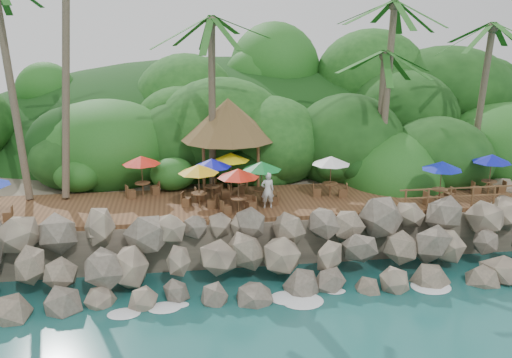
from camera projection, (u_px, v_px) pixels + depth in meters
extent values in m
plane|color=#19514F|center=(277.00, 302.00, 21.92)|extent=(140.00, 140.00, 0.00)
cube|color=gray|center=(235.00, 173.00, 36.89)|extent=(32.00, 25.20, 2.10)
ellipsoid|color=#143811|center=(225.00, 161.00, 44.32)|extent=(44.80, 28.00, 15.40)
cube|color=brown|center=(256.00, 203.00, 27.04)|extent=(26.00, 5.00, 0.20)
ellipsoid|color=white|center=(42.00, 314.00, 20.98)|extent=(1.20, 0.80, 0.06)
ellipsoid|color=white|center=(123.00, 308.00, 21.38)|extent=(1.20, 0.80, 0.06)
ellipsoid|color=white|center=(201.00, 303.00, 21.79)|extent=(1.20, 0.80, 0.06)
ellipsoid|color=white|center=(276.00, 298.00, 22.20)|extent=(1.20, 0.80, 0.06)
ellipsoid|color=white|center=(348.00, 293.00, 22.61)|extent=(1.20, 0.80, 0.06)
ellipsoid|color=white|center=(418.00, 288.00, 23.01)|extent=(1.20, 0.80, 0.06)
ellipsoid|color=white|center=(485.00, 283.00, 23.42)|extent=(1.20, 0.80, 0.06)
cylinder|color=brown|center=(12.00, 90.00, 26.16)|extent=(1.26, 1.45, 10.57)
cylinder|color=brown|center=(66.00, 76.00, 26.64)|extent=(1.14, 2.46, 11.68)
cylinder|color=brown|center=(212.00, 105.00, 28.18)|extent=(0.48, 1.03, 8.64)
ellipsoid|color=#23601E|center=(210.00, 17.00, 27.01)|extent=(6.00, 6.00, 2.40)
cylinder|color=brown|center=(381.00, 117.00, 30.00)|extent=(0.56, 0.79, 6.93)
ellipsoid|color=#23601E|center=(385.00, 52.00, 29.06)|extent=(6.00, 6.00, 2.40)
cylinder|color=brown|center=(387.00, 94.00, 29.44)|extent=(1.02, 1.26, 9.44)
ellipsoid|color=#23601E|center=(393.00, 1.00, 28.16)|extent=(6.00, 6.00, 2.40)
cylinder|color=brown|center=(481.00, 102.00, 30.69)|extent=(0.49, 1.19, 8.33)
ellipsoid|color=#23601E|center=(490.00, 24.00, 29.56)|extent=(6.00, 6.00, 2.40)
cylinder|color=brown|center=(204.00, 169.00, 28.22)|extent=(0.16, 0.16, 2.40)
cylinder|color=brown|center=(258.00, 167.00, 28.60)|extent=(0.16, 0.16, 2.40)
cylinder|color=brown|center=(201.00, 156.00, 30.88)|extent=(0.16, 0.16, 2.40)
cylinder|color=brown|center=(251.00, 155.00, 31.26)|extent=(0.16, 0.16, 2.40)
cone|color=brown|center=(228.00, 119.00, 29.12)|extent=(5.03, 5.03, 2.20)
cylinder|color=brown|center=(238.00, 205.00, 25.26)|extent=(0.07, 0.07, 0.67)
cylinder|color=brown|center=(238.00, 198.00, 25.17)|extent=(0.76, 0.76, 0.05)
cylinder|color=brown|center=(238.00, 191.00, 25.08)|extent=(0.05, 0.05, 2.00)
cone|color=red|center=(238.00, 173.00, 24.85)|extent=(1.91, 1.91, 0.41)
cube|color=brown|center=(226.00, 210.00, 25.00)|extent=(0.49, 0.49, 0.42)
cube|color=brown|center=(251.00, 206.00, 25.59)|extent=(0.49, 0.49, 0.42)
cylinder|color=brown|center=(439.00, 196.00, 26.58)|extent=(0.07, 0.07, 0.67)
cylinder|color=brown|center=(440.00, 189.00, 26.49)|extent=(0.76, 0.76, 0.05)
cylinder|color=brown|center=(440.00, 183.00, 26.40)|extent=(0.05, 0.05, 2.00)
cone|color=#0C1AA7|center=(442.00, 165.00, 26.17)|extent=(1.91, 1.91, 0.41)
cube|color=brown|center=(429.00, 200.00, 26.36)|extent=(0.47, 0.47, 0.42)
cube|color=brown|center=(449.00, 197.00, 26.87)|extent=(0.47, 0.47, 0.42)
cylinder|color=brown|center=(488.00, 188.00, 27.97)|extent=(0.07, 0.07, 0.67)
cylinder|color=brown|center=(489.00, 181.00, 27.88)|extent=(0.76, 0.76, 0.05)
cylinder|color=brown|center=(490.00, 175.00, 27.79)|extent=(0.05, 0.05, 2.00)
cone|color=#0B129B|center=(492.00, 158.00, 27.56)|extent=(1.91, 1.91, 0.41)
cube|color=brown|center=(476.00, 190.00, 27.95)|extent=(0.40, 0.40, 0.42)
cube|color=brown|center=(500.00, 190.00, 28.06)|extent=(0.40, 0.40, 0.42)
cube|color=brown|center=(8.00, 216.00, 24.25)|extent=(0.43, 0.43, 0.42)
cylinder|color=brown|center=(231.00, 186.00, 28.31)|extent=(0.07, 0.07, 0.67)
cylinder|color=brown|center=(231.00, 179.00, 28.21)|extent=(0.76, 0.76, 0.05)
cylinder|color=brown|center=(231.00, 173.00, 28.13)|extent=(0.05, 0.05, 2.00)
cone|color=yellow|center=(231.00, 157.00, 27.89)|extent=(1.91, 1.91, 0.41)
cube|color=brown|center=(219.00, 187.00, 28.47)|extent=(0.49, 0.49, 0.42)
cube|color=brown|center=(243.00, 189.00, 28.21)|extent=(0.49, 0.49, 0.42)
cylinder|color=brown|center=(262.00, 196.00, 26.55)|extent=(0.07, 0.07, 0.67)
cylinder|color=brown|center=(262.00, 190.00, 26.46)|extent=(0.76, 0.76, 0.05)
cylinder|color=brown|center=(262.00, 183.00, 26.37)|extent=(0.05, 0.05, 2.00)
cone|color=#0B6826|center=(262.00, 166.00, 26.14)|extent=(1.91, 1.91, 0.41)
cube|color=brown|center=(249.00, 198.00, 26.75)|extent=(0.50, 0.50, 0.42)
cube|color=brown|center=(275.00, 200.00, 26.43)|extent=(0.50, 0.50, 0.42)
cylinder|color=brown|center=(143.00, 190.00, 27.64)|extent=(0.07, 0.07, 0.67)
cylinder|color=brown|center=(143.00, 183.00, 27.55)|extent=(0.76, 0.76, 0.05)
cylinder|color=brown|center=(142.00, 177.00, 27.46)|extent=(0.05, 0.05, 2.00)
cone|color=red|center=(141.00, 160.00, 27.23)|extent=(1.91, 1.91, 0.41)
cube|color=brown|center=(131.00, 194.00, 27.35)|extent=(0.51, 0.51, 0.42)
cube|color=brown|center=(155.00, 190.00, 28.01)|extent=(0.51, 0.51, 0.42)
cylinder|color=brown|center=(199.00, 200.00, 26.00)|extent=(0.07, 0.07, 0.67)
cylinder|color=brown|center=(199.00, 193.00, 25.91)|extent=(0.76, 0.76, 0.05)
cylinder|color=brown|center=(199.00, 187.00, 25.82)|extent=(0.05, 0.05, 2.00)
cone|color=gold|center=(198.00, 169.00, 25.59)|extent=(1.91, 1.91, 0.41)
cube|color=brown|center=(187.00, 202.00, 26.16)|extent=(0.49, 0.49, 0.42)
cube|color=brown|center=(213.00, 204.00, 25.92)|extent=(0.49, 0.49, 0.42)
cylinder|color=brown|center=(212.00, 193.00, 27.10)|extent=(0.07, 0.07, 0.67)
cylinder|color=brown|center=(212.00, 186.00, 27.00)|extent=(0.76, 0.76, 0.05)
cylinder|color=brown|center=(212.00, 180.00, 26.92)|extent=(0.05, 0.05, 2.00)
cone|color=#0D0EAB|center=(212.00, 163.00, 26.68)|extent=(1.91, 1.91, 0.41)
cube|color=brown|center=(200.00, 197.00, 26.96)|extent=(0.43, 0.43, 0.42)
cube|color=brown|center=(225.00, 194.00, 27.30)|extent=(0.43, 0.43, 0.42)
cylinder|color=brown|center=(394.00, 179.00, 29.49)|extent=(0.07, 0.07, 0.67)
cylinder|color=brown|center=(395.00, 173.00, 29.40)|extent=(0.76, 0.76, 0.05)
cylinder|color=brown|center=(395.00, 167.00, 29.31)|extent=(0.05, 0.05, 2.00)
cone|color=#0B6B30|center=(396.00, 151.00, 29.08)|extent=(1.91, 1.91, 0.41)
cube|color=brown|center=(384.00, 183.00, 29.29)|extent=(0.47, 0.47, 0.42)
cube|color=brown|center=(404.00, 180.00, 29.77)|extent=(0.47, 0.47, 0.42)
cylinder|color=brown|center=(330.00, 190.00, 27.58)|extent=(0.07, 0.07, 0.67)
cylinder|color=brown|center=(330.00, 183.00, 27.49)|extent=(0.76, 0.76, 0.05)
cylinder|color=brown|center=(330.00, 177.00, 27.40)|extent=(0.05, 0.05, 2.00)
cone|color=silver|center=(331.00, 160.00, 27.17)|extent=(1.91, 1.91, 0.41)
cube|color=brown|center=(317.00, 192.00, 27.65)|extent=(0.45, 0.45, 0.42)
cube|color=brown|center=(343.00, 193.00, 27.59)|extent=(0.45, 0.45, 0.42)
cylinder|color=brown|center=(406.00, 200.00, 25.55)|extent=(0.10, 0.10, 1.00)
cylinder|color=brown|center=(428.00, 199.00, 25.70)|extent=(0.10, 0.10, 1.00)
cylinder|color=brown|center=(450.00, 198.00, 25.85)|extent=(0.10, 0.10, 1.00)
cylinder|color=brown|center=(472.00, 197.00, 25.99)|extent=(0.10, 0.10, 1.00)
cylinder|color=brown|center=(494.00, 196.00, 26.14)|extent=(0.10, 0.10, 1.00)
cube|color=brown|center=(473.00, 187.00, 25.87)|extent=(7.20, 0.06, 0.06)
cube|color=brown|center=(473.00, 196.00, 25.98)|extent=(7.20, 0.06, 0.06)
imported|color=silver|center=(268.00, 190.00, 25.74)|extent=(0.65, 0.44, 1.72)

